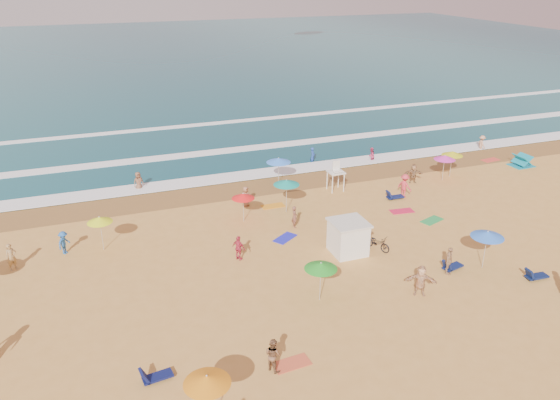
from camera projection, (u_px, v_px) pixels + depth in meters
name	position (u px, v px, depth m)	size (l,w,h in m)	color
ground	(357.00, 251.00, 34.26)	(220.00, 220.00, 0.00)	gold
ocean	(158.00, 56.00, 106.68)	(220.00, 140.00, 0.18)	#0C4756
wet_sand	(287.00, 182.00, 45.04)	(220.00, 220.00, 0.00)	olive
surf_foam	(254.00, 150.00, 52.60)	(200.00, 18.70, 0.05)	white
cabana	(348.00, 238.00, 33.73)	(2.00, 2.00, 2.00)	white
cabana_roof	(349.00, 223.00, 33.31)	(2.20, 2.20, 0.12)	silver
bicycle	(377.00, 242.00, 34.27)	(0.65, 1.88, 0.99)	black
lifeguard_stand	(336.00, 178.00, 43.07)	(1.20, 1.20, 2.10)	white
beach_umbrellas	(346.00, 215.00, 34.15)	(63.50, 27.69, 0.77)	yellow
loungers	(516.00, 245.00, 34.63)	(46.27, 17.95, 0.34)	#0D1C45
towels	(427.00, 264.00, 32.73)	(40.67, 28.82, 0.03)	#E21C52
beachgoers	(335.00, 216.00, 37.18)	(42.25, 25.87, 2.10)	#9B6E47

